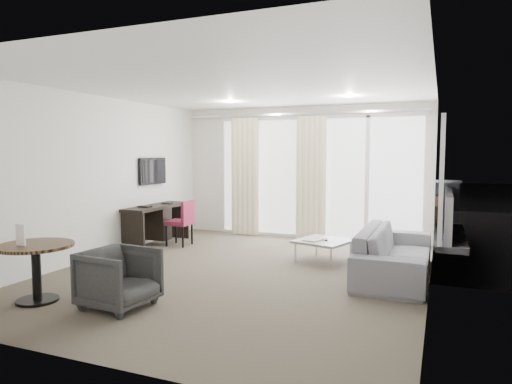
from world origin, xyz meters
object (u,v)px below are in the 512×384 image
at_px(desk, 157,225).
at_px(sofa, 395,252).
at_px(tub_armchair, 119,278).
at_px(rattan_chair_b, 424,213).
at_px(rattan_chair_a, 338,211).
at_px(coffee_table, 323,251).
at_px(desk_chair, 179,223).
at_px(round_table, 37,273).

height_order(desk, sofa, desk).
bearing_deg(tub_armchair, rattan_chair_b, -18.34).
distance_m(desk, tub_armchair, 3.47).
bearing_deg(sofa, rattan_chair_a, 22.77).
bearing_deg(coffee_table, desk_chair, 175.17).
bearing_deg(coffee_table, desk, 177.30).
bearing_deg(rattan_chair_a, tub_armchair, -107.37).
relative_size(tub_armchair, rattan_chair_b, 0.99).
relative_size(desk_chair, round_table, 0.99).
bearing_deg(desk_chair, rattan_chair_b, 40.21).
bearing_deg(round_table, rattan_chair_a, 72.03).
relative_size(desk, round_table, 1.87).
xyz_separation_m(coffee_table, sofa, (1.11, -0.45, 0.16)).
height_order(tub_armchair, coffee_table, tub_armchair).
relative_size(tub_armchair, rattan_chair_a, 0.97).
relative_size(desk_chair, sofa, 0.36).
bearing_deg(rattan_chair_a, desk, -137.90).
bearing_deg(desk, tub_armchair, -62.39).
distance_m(desk_chair, rattan_chair_b, 5.48).
height_order(desk_chair, round_table, desk_chair).
bearing_deg(rattan_chair_b, round_table, -99.16).
height_order(sofa, rattan_chair_b, rattan_chair_b).
relative_size(round_table, rattan_chair_b, 1.15).
bearing_deg(coffee_table, rattan_chair_a, 98.04).
bearing_deg(sofa, desk, 82.01).
xyz_separation_m(desk_chair, coffee_table, (2.75, -0.23, -0.24)).
xyz_separation_m(desk_chair, rattan_chair_b, (4.08, 3.66, -0.05)).
bearing_deg(sofa, desk_chair, 79.96).
relative_size(desk, coffee_table, 2.05).
distance_m(round_table, coffee_table, 4.04).
height_order(desk_chair, tub_armchair, desk_chair).
distance_m(desk, desk_chair, 0.43).
bearing_deg(coffee_table, tub_armchair, -118.01).
bearing_deg(rattan_chair_a, round_table, -115.45).
height_order(round_table, coffee_table, round_table).
distance_m(round_table, rattan_chair_b, 8.02).
relative_size(desk, rattan_chair_a, 2.10).
xyz_separation_m(desk, desk_chair, (0.42, 0.08, 0.05)).
height_order(desk_chair, rattan_chair_b, desk_chair).
bearing_deg(tub_armchair, round_table, 105.66).
height_order(desk, tub_armchair, desk).
height_order(coffee_table, rattan_chair_b, rattan_chair_b).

